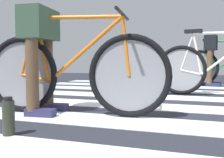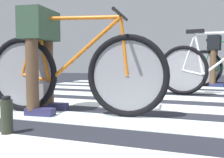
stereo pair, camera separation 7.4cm
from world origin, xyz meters
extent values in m
cube|color=#24262F|center=(0.00, 0.00, 0.01)|extent=(18.00, 14.00, 0.02)
cube|color=silver|center=(-0.07, -0.87, 0.02)|extent=(5.20, 0.44, 0.00)
cube|color=silver|center=(-0.05, -0.12, 0.02)|extent=(5.20, 0.44, 0.00)
cube|color=silver|center=(0.06, 0.64, 0.02)|extent=(5.20, 0.44, 0.00)
cube|color=silver|center=(0.10, 1.41, 0.02)|extent=(5.20, 0.44, 0.00)
cube|color=silver|center=(0.03, 2.15, 0.02)|extent=(5.20, 0.44, 0.00)
cube|color=silver|center=(0.06, 2.91, 0.02)|extent=(5.20, 0.44, 0.00)
torus|color=black|center=(-1.22, -0.78, 0.38)|extent=(0.72, 0.12, 0.72)
torus|color=black|center=(-0.21, -0.69, 0.38)|extent=(0.72, 0.12, 0.72)
cylinder|color=gray|center=(-1.22, -0.78, 0.38)|extent=(0.61, 0.06, 0.61)
cylinder|color=gray|center=(-0.21, -0.69, 0.38)|extent=(0.61, 0.06, 0.61)
cylinder|color=orange|center=(-0.66, -0.73, 0.89)|extent=(0.80, 0.10, 0.05)
cylinder|color=orange|center=(-0.61, -0.73, 0.60)|extent=(0.70, 0.09, 0.59)
cylinder|color=orange|center=(-1.00, -0.76, 0.61)|extent=(0.16, 0.05, 0.59)
cylinder|color=orange|center=(-1.08, -0.77, 0.35)|extent=(0.29, 0.05, 0.09)
cylinder|color=orange|center=(-1.14, -0.77, 0.64)|extent=(0.19, 0.04, 0.53)
cylinder|color=orange|center=(-0.24, -0.70, 0.63)|extent=(0.09, 0.04, 0.50)
cube|color=black|center=(-1.06, -0.77, 0.93)|extent=(0.25, 0.11, 0.05)
cylinder|color=black|center=(-0.27, -0.70, 0.90)|extent=(0.07, 0.52, 0.03)
cylinder|color=#4C4C51|center=(-0.94, -0.76, 0.32)|extent=(0.05, 0.34, 0.02)
cylinder|color=brown|center=(-1.05, -0.62, 0.50)|extent=(0.11, 0.11, 0.87)
cylinder|color=brown|center=(-1.02, -0.90, 0.50)|extent=(0.11, 0.11, 0.87)
cube|color=#304938|center=(-1.03, -0.76, 0.84)|extent=(0.25, 0.43, 0.28)
cube|color=navy|center=(-0.98, -0.62, 0.06)|extent=(0.27, 0.12, 0.07)
cube|color=navy|center=(-0.95, -0.90, 0.06)|extent=(0.27, 0.12, 0.07)
torus|color=black|center=(0.15, 1.00, 0.38)|extent=(0.72, 0.14, 0.72)
cylinder|color=gray|center=(0.15, 1.00, 0.38)|extent=(0.60, 0.08, 0.61)
cylinder|color=white|center=(0.71, 0.93, 0.89)|extent=(0.80, 0.13, 0.05)
cylinder|color=white|center=(0.37, 0.97, 0.61)|extent=(0.16, 0.05, 0.59)
cylinder|color=white|center=(0.29, 0.98, 0.35)|extent=(0.29, 0.06, 0.09)
cylinder|color=white|center=(0.23, 0.99, 0.64)|extent=(0.19, 0.05, 0.53)
cube|color=black|center=(0.31, 0.98, 0.93)|extent=(0.25, 0.12, 0.05)
cylinder|color=#4C4C51|center=(0.43, 0.97, 0.32)|extent=(0.06, 0.34, 0.02)
torus|color=black|center=(0.46, 2.57, 0.38)|extent=(0.72, 0.17, 0.72)
cylinder|color=gray|center=(0.46, 2.57, 0.38)|extent=(0.60, 0.10, 0.61)
cylinder|color=#2E824F|center=(0.68, 2.54, 0.61)|extent=(0.16, 0.06, 0.59)
cylinder|color=#2E824F|center=(0.60, 2.55, 0.35)|extent=(0.29, 0.07, 0.09)
cylinder|color=#2E824F|center=(0.54, 2.56, 0.64)|extent=(0.19, 0.05, 0.53)
cube|color=black|center=(0.62, 2.55, 0.93)|extent=(0.25, 0.13, 0.05)
cylinder|color=#4C4C51|center=(0.74, 2.53, 0.32)|extent=(0.07, 0.34, 0.02)
cylinder|color=brown|center=(0.67, 2.68, 0.52)|extent=(0.11, 0.11, 0.90)
cylinder|color=brown|center=(0.63, 2.40, 0.52)|extent=(0.11, 0.11, 0.90)
cube|color=black|center=(0.65, 2.54, 0.87)|extent=(0.28, 0.44, 0.28)
cube|color=navy|center=(0.74, 2.67, 0.06)|extent=(0.27, 0.14, 0.07)
cube|color=navy|center=(0.70, 2.39, 0.06)|extent=(0.27, 0.14, 0.07)
cylinder|color=#292D21|center=(-0.82, -1.44, 0.13)|extent=(0.08, 0.08, 0.23)
cylinder|color=black|center=(-0.82, -1.44, 0.26)|extent=(0.05, 0.05, 0.02)
camera|label=1|loc=(0.30, -2.76, 0.50)|focal=40.13mm
camera|label=2|loc=(0.37, -2.76, 0.50)|focal=40.13mm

